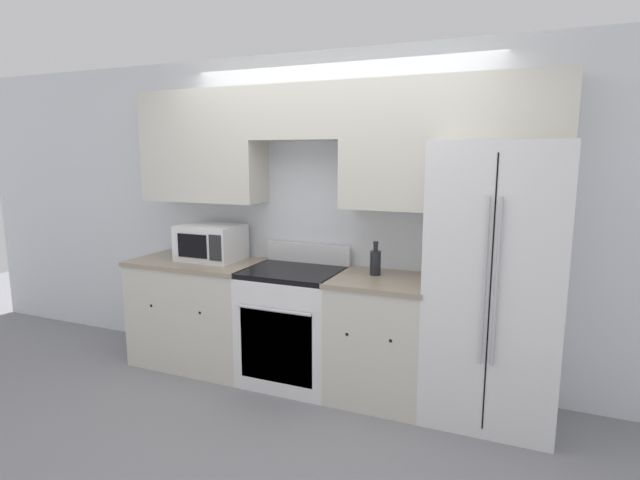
{
  "coord_description": "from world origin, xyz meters",
  "views": [
    {
      "loc": [
        1.44,
        -3.1,
        1.8
      ],
      "look_at": [
        0.0,
        0.31,
        1.16
      ],
      "focal_mm": 28.0,
      "sensor_mm": 36.0,
      "label": 1
    }
  ],
  "objects_px": {
    "refrigerator": "(494,282)",
    "bottle": "(375,262)",
    "oven_range": "(294,325)",
    "microwave": "(211,242)"
  },
  "relations": [
    {
      "from": "bottle",
      "to": "oven_range",
      "type": "bearing_deg",
      "value": -172.5
    },
    {
      "from": "refrigerator",
      "to": "microwave",
      "type": "xyz_separation_m",
      "value": [
        -2.29,
        -0.01,
        0.12
      ]
    },
    {
      "from": "oven_range",
      "to": "refrigerator",
      "type": "xyz_separation_m",
      "value": [
        1.48,
        0.08,
        0.48
      ]
    },
    {
      "from": "refrigerator",
      "to": "microwave",
      "type": "distance_m",
      "value": 2.29
    },
    {
      "from": "oven_range",
      "to": "microwave",
      "type": "height_order",
      "value": "microwave"
    },
    {
      "from": "refrigerator",
      "to": "bottle",
      "type": "relative_size",
      "value": 7.48
    },
    {
      "from": "microwave",
      "to": "bottle",
      "type": "relative_size",
      "value": 2.02
    },
    {
      "from": "oven_range",
      "to": "microwave",
      "type": "relative_size",
      "value": 2.11
    },
    {
      "from": "refrigerator",
      "to": "bottle",
      "type": "height_order",
      "value": "refrigerator"
    },
    {
      "from": "microwave",
      "to": "oven_range",
      "type": "bearing_deg",
      "value": -4.76
    }
  ]
}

